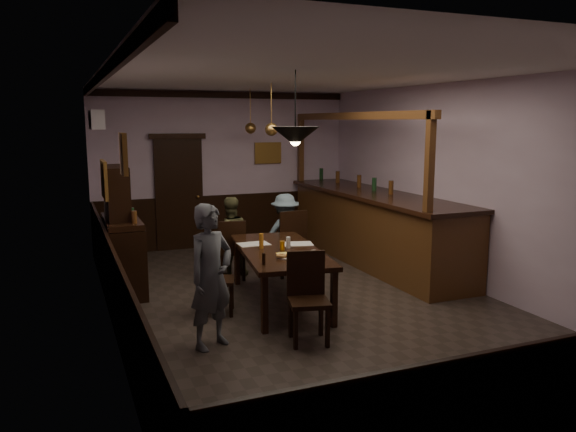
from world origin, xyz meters
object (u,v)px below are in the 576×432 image
soda_can (282,245)px  sideboard (122,242)px  chair_near (308,293)px  pendant_iron (295,136)px  dining_table (280,254)px  pendant_brass_mid (271,130)px  person_standing (211,276)px  person_seated_left (230,236)px  person_seated_right (285,233)px  chair_side (212,275)px  pendant_brass_far (250,128)px  coffee_cup (314,253)px  bar_counter (374,226)px  chair_far_left (232,247)px  chair_far_right (290,240)px

soda_can → sideboard: (-1.90, 1.44, -0.09)m
chair_near → pendant_iron: 1.79m
dining_table → sideboard: (-1.89, 1.38, 0.04)m
dining_table → pendant_brass_mid: pendant_brass_mid is taller
person_standing → person_seated_left: (1.00, 2.68, -0.16)m
person_seated_right → chair_side: bearing=43.8°
soda_can → pendant_brass_far: bearing=78.8°
pendant_brass_mid → coffee_cup: bearing=-95.5°
person_seated_left → pendant_iron: bearing=93.0°
person_seated_left → soda_can: 1.69m
pendant_iron → pendant_brass_far: size_ratio=1.05×
person_seated_left → pendant_iron: pendant_iron is taller
pendant_iron → pendant_brass_far: same height
pendant_brass_far → bar_counter: bearing=-43.3°
chair_far_left → person_seated_right: 0.95m
pendant_brass_mid → person_seated_left: bearing=165.3°
person_seated_right → pendant_brass_far: size_ratio=1.58×
chair_far_left → person_seated_right: size_ratio=0.73×
pendant_brass_mid → bar_counter: bearing=0.6°
chair_near → bar_counter: 3.72m
bar_counter → pendant_brass_mid: size_ratio=5.67×
pendant_brass_mid → person_standing: bearing=-123.2°
bar_counter → person_standing: bearing=-144.4°
person_seated_right → dining_table: bearing=66.0°
soda_can → bar_counter: size_ratio=0.03×
chair_near → bar_counter: bearing=61.5°
chair_side → person_seated_right: 2.22m
bar_counter → pendant_brass_mid: pendant_brass_mid is taller
chair_far_left → bar_counter: bearing=-165.6°
soda_can → chair_far_left: bearing=101.3°
chair_far_left → person_seated_left: size_ratio=0.75×
person_seated_right → soda_can: size_ratio=10.66×
person_standing → chair_far_left: bearing=40.8°
chair_far_right → sideboard: size_ratio=0.59×
soda_can → pendant_brass_far: pendant_brass_far is taller
person_seated_right → pendant_brass_far: bearing=-88.0°
sideboard → pendant_brass_mid: pendant_brass_mid is taller
soda_can → sideboard: sideboard is taller
chair_side → pendant_iron: 2.07m
chair_side → bar_counter: 3.59m
chair_far_left → chair_far_right: size_ratio=0.88×
chair_far_left → person_seated_left: 0.30m
person_standing → pendant_brass_far: pendant_brass_far is taller
bar_counter → pendant_iron: (-2.43, -2.24, 1.61)m
chair_far_right → chair_near: (-0.82, -2.49, -0.04)m
coffee_cup → dining_table: bearing=120.1°
person_standing → sideboard: (-0.67, 2.46, -0.06)m
coffee_cup → bar_counter: 2.91m
chair_near → pendant_brass_far: pendant_brass_far is taller
person_standing → pendant_brass_far: bearing=38.3°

